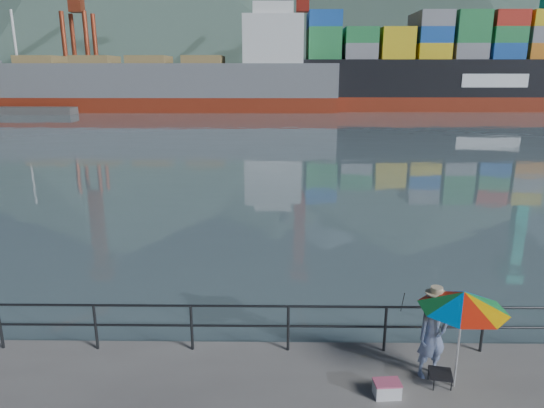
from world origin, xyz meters
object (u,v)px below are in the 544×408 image
at_px(beach_umbrella, 463,300).
at_px(bulk_carrier, 176,83).
at_px(fisherman, 432,335).
at_px(container_ship, 492,72).
at_px(cooler_bag, 387,390).

bearing_deg(beach_umbrella, bulk_carrier, 105.36).
bearing_deg(fisherman, container_ship, 49.38).
xyz_separation_m(fisherman, container_ship, (31.58, 73.24, 4.96)).
distance_m(fisherman, beach_umbrella, 1.03).
height_order(bulk_carrier, container_ship, container_ship).
distance_m(cooler_bag, bulk_carrier, 73.42).
height_order(fisherman, cooler_bag, fisherman).
relative_size(cooler_bag, container_ship, 0.01).
bearing_deg(beach_umbrella, container_ship, 67.01).
bearing_deg(bulk_carrier, fisherman, -74.84).
distance_m(beach_umbrella, cooler_bag, 2.09).
bearing_deg(bulk_carrier, container_ship, 3.22).
xyz_separation_m(fisherman, bulk_carrier, (-19.07, 70.39, 3.24)).
distance_m(beach_umbrella, container_ship, 80.04).
bearing_deg(beach_umbrella, fisherman, 135.28).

